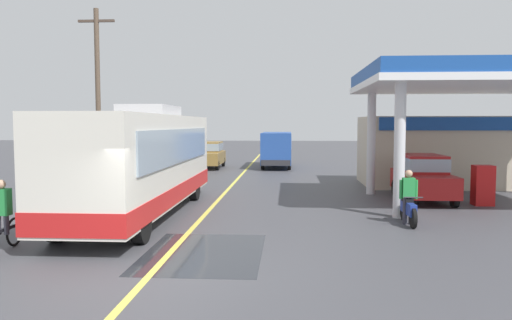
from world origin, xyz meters
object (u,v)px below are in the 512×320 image
coach_bus_main (143,164)px  car_trailing_behind_bus (210,153)px  pedestrian_near_pump (436,175)px  cyclist_on_shoulder (2,219)px  motorcycle_parked_forecourt (408,210)px  pedestrian_by_shop (408,194)px  minibus_opposing_lane (277,146)px  car_at_pump (423,175)px

coach_bus_main → car_trailing_behind_bus: coach_bus_main is taller
pedestrian_near_pump → coach_bus_main: bearing=-156.3°
cyclist_on_shoulder → motorcycle_parked_forecourt: size_ratio=1.01×
cyclist_on_shoulder → pedestrian_near_pump: bearing=36.7°
cyclist_on_shoulder → motorcycle_parked_forecourt: cyclist_on_shoulder is taller
cyclist_on_shoulder → pedestrian_by_shop: size_ratio=1.10×
pedestrian_near_pump → pedestrian_by_shop: bearing=-113.6°
minibus_opposing_lane → cyclist_on_shoulder: size_ratio=3.37×
pedestrian_near_pump → car_trailing_behind_bus: (-11.56, 12.78, 0.08)m
car_at_pump → motorcycle_parked_forecourt: 5.11m
coach_bus_main → car_at_pump: bearing=20.6°
car_at_pump → pedestrian_by_shop: bearing=-109.5°
pedestrian_by_shop → coach_bus_main: bearing=173.2°
motorcycle_parked_forecourt → car_at_pump: bearing=70.5°
pedestrian_by_shop → car_trailing_behind_bus: car_trailing_behind_bus is taller
minibus_opposing_lane → pedestrian_near_pump: bearing=-63.2°
coach_bus_main → pedestrian_by_shop: bearing=-6.8°
pedestrian_near_pump → pedestrian_by_shop: 6.37m
pedestrian_by_shop → car_trailing_behind_bus: (-9.01, 18.62, 0.08)m
car_at_pump → cyclist_on_shoulder: 14.93m
coach_bus_main → car_at_pump: coach_bus_main is taller
car_at_pump → cyclist_on_shoulder: (-12.15, -8.67, -0.23)m
car_at_pump → pedestrian_near_pump: size_ratio=2.53×
minibus_opposing_lane → car_trailing_behind_bus: 4.73m
car_trailing_behind_bus → coach_bus_main: bearing=-88.2°
pedestrian_by_shop → minibus_opposing_lane: bearing=102.7°
cyclist_on_shoulder → car_trailing_behind_bus: 22.50m
coach_bus_main → car_trailing_behind_bus: (-0.54, 17.60, -0.71)m
coach_bus_main → minibus_opposing_lane: coach_bus_main is taller
motorcycle_parked_forecourt → pedestrian_near_pump: size_ratio=1.08×
coach_bus_main → pedestrian_by_shop: coach_bus_main is taller
car_at_pump → minibus_opposing_lane: size_ratio=0.69×
motorcycle_parked_forecourt → pedestrian_near_pump: pedestrian_near_pump is taller
cyclist_on_shoulder → pedestrian_by_shop: bearing=20.2°
coach_bus_main → cyclist_on_shoulder: (-1.97, -4.85, -0.94)m
cyclist_on_shoulder → car_at_pump: bearing=35.5°
car_at_pump → coach_bus_main: bearing=-159.4°
motorcycle_parked_forecourt → pedestrian_near_pump: bearing=66.4°
car_trailing_behind_bus → pedestrian_near_pump: bearing=-47.9°
motorcycle_parked_forecourt → pedestrian_by_shop: 0.49m
car_at_pump → car_trailing_behind_bus: size_ratio=1.00×
car_at_pump → motorcycle_parked_forecourt: bearing=-109.5°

